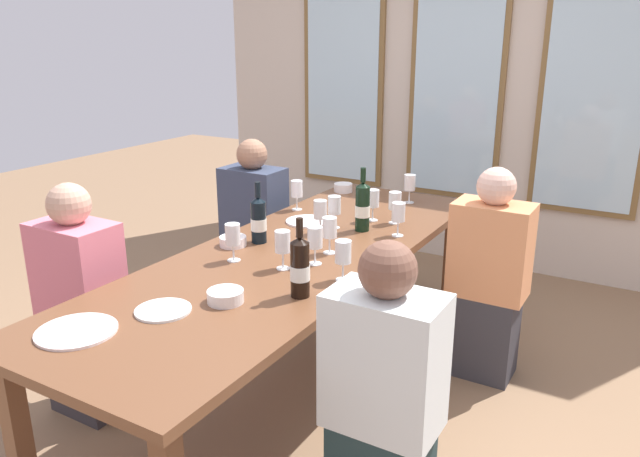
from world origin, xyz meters
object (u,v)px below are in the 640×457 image
(tasting_bowl_2, at_px, (225,296))
(wine_glass_10, at_px, (330,228))
(wine_bottle_2, at_px, (300,267))
(seated_person_2, at_px, (254,231))
(white_plate_1, at_px, (307,221))
(wine_glass_5, at_px, (297,190))
(wine_glass_0, at_px, (410,183))
(tasting_bowl_0, at_px, (233,241))
(white_plate_2, at_px, (163,310))
(wine_glass_4, at_px, (398,213))
(seated_person_1, at_px, (383,405))
(seated_person_3, at_px, (488,280))
(seated_person_0, at_px, (82,307))
(wine_glass_3, at_px, (233,235))
(wine_glass_11, at_px, (334,207))
(white_plate_0, at_px, (77,331))
(wine_bottle_0, at_px, (362,206))
(wine_glass_7, at_px, (395,202))
(wine_glass_8, at_px, (320,210))
(wine_glass_9, at_px, (315,238))
(wine_glass_2, at_px, (283,243))
(wine_bottle_1, at_px, (259,220))
(wine_glass_1, at_px, (343,254))
(tasting_bowl_1, at_px, (343,188))
(wine_glass_6, at_px, (373,199))

(tasting_bowl_2, relative_size, wine_glass_10, 0.81)
(wine_bottle_2, bearing_deg, seated_person_2, 133.10)
(white_plate_1, bearing_deg, wine_glass_5, 134.99)
(wine_glass_0, height_order, wine_glass_10, same)
(tasting_bowl_0, relative_size, wine_glass_0, 0.75)
(white_plate_2, xyz_separation_m, wine_glass_4, (0.39, 1.26, 0.12))
(seated_person_1, relative_size, seated_person_3, 1.00)
(wine_bottle_2, height_order, seated_person_0, seated_person_0)
(wine_glass_3, bearing_deg, wine_glass_10, 43.48)
(wine_glass_5, distance_m, wine_glass_11, 0.41)
(white_plate_0, xyz_separation_m, wine_glass_0, (0.33, 2.16, 0.12))
(wine_glass_3, distance_m, wine_glass_4, 0.86)
(wine_bottle_2, xyz_separation_m, wine_glass_0, (-0.17, 1.51, -0.00))
(wine_glass_10, distance_m, seated_person_2, 1.16)
(white_plate_2, xyz_separation_m, wine_bottle_0, (0.19, 1.25, 0.12))
(wine_bottle_2, bearing_deg, tasting_bowl_2, -138.18)
(wine_glass_10, relative_size, seated_person_2, 0.16)
(seated_person_1, bearing_deg, wine_glass_7, 112.57)
(white_plate_2, distance_m, seated_person_3, 1.67)
(wine_bottle_2, relative_size, wine_glass_11, 1.83)
(wine_glass_8, bearing_deg, seated_person_2, 151.02)
(tasting_bowl_0, bearing_deg, wine_glass_11, 60.13)
(tasting_bowl_2, height_order, wine_glass_9, wine_glass_9)
(wine_glass_7, xyz_separation_m, seated_person_0, (-0.98, -1.28, -0.33))
(tasting_bowl_2, height_order, wine_glass_2, wine_glass_2)
(tasting_bowl_0, height_order, wine_glass_0, wine_glass_0)
(wine_glass_0, bearing_deg, wine_bottle_0, -90.04)
(wine_glass_3, relative_size, wine_glass_8, 1.00)
(wine_bottle_1, distance_m, wine_glass_2, 0.38)
(wine_glass_3, height_order, seated_person_1, seated_person_1)
(wine_bottle_0, xyz_separation_m, wine_bottle_1, (-0.35, -0.43, -0.01))
(wine_bottle_0, distance_m, seated_person_2, 0.98)
(wine_bottle_0, relative_size, seated_person_2, 0.30)
(white_plate_0, relative_size, wine_glass_2, 1.59)
(white_plate_1, bearing_deg, wine_bottle_2, -60.06)
(white_plate_0, distance_m, wine_glass_4, 1.63)
(wine_bottle_2, distance_m, wine_glass_3, 0.50)
(white_plate_2, bearing_deg, seated_person_1, 11.08)
(white_plate_2, bearing_deg, seated_person_0, 166.23)
(tasting_bowl_2, relative_size, seated_person_1, 0.13)
(wine_glass_5, distance_m, wine_glass_7, 0.60)
(wine_glass_3, bearing_deg, wine_glass_1, 4.97)
(white_plate_2, xyz_separation_m, seated_person_1, (0.83, 0.16, -0.22))
(tasting_bowl_1, bearing_deg, wine_glass_5, -93.38)
(wine_glass_2, distance_m, wine_glass_6, 0.85)
(wine_bottle_0, bearing_deg, wine_glass_6, 98.94)
(wine_glass_10, bearing_deg, seated_person_1, -49.20)
(wine_glass_3, relative_size, wine_glass_9, 1.00)
(wine_glass_0, distance_m, wine_glass_8, 0.80)
(tasting_bowl_1, xyz_separation_m, wine_glass_9, (0.51, -1.22, 0.09))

